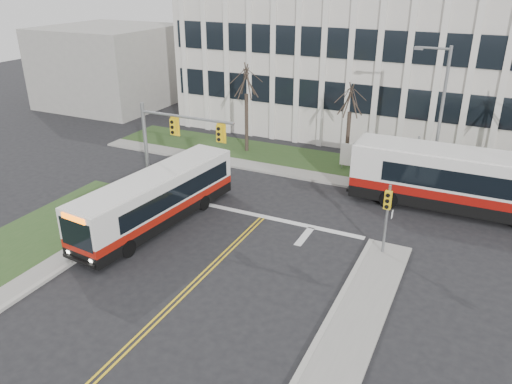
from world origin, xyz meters
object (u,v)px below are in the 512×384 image
object	(u,v)px
bus_main	(157,200)
newspaper_box_blue	(89,237)
directory_sign	(351,155)
streetlight	(438,113)
bus_cross	(470,184)

from	to	relation	value
bus_main	newspaper_box_blue	size ratio (longest dim) A/B	11.67
directory_sign	newspaper_box_blue	distance (m)	18.72
bus_main	newspaper_box_blue	world-z (taller)	bus_main
streetlight	bus_cross	size ratio (longest dim) A/B	0.68
directory_sign	bus_main	world-z (taller)	bus_main
directory_sign	bus_cross	world-z (taller)	bus_cross
newspaper_box_blue	directory_sign	bearing A→B (deg)	84.96
streetlight	newspaper_box_blue	distance (m)	21.57
bus_cross	directory_sign	bearing A→B (deg)	-113.89
directory_sign	bus_main	xyz separation A→B (m)	(-7.50, -12.66, 0.31)
bus_cross	newspaper_box_blue	distance (m)	21.56
directory_sign	bus_main	bearing A→B (deg)	-120.65
streetlight	bus_main	size ratio (longest dim) A/B	0.83
newspaper_box_blue	streetlight	bearing A→B (deg)	69.97
streetlight	bus_main	xyz separation A→B (m)	(-13.03, -11.36, -3.72)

